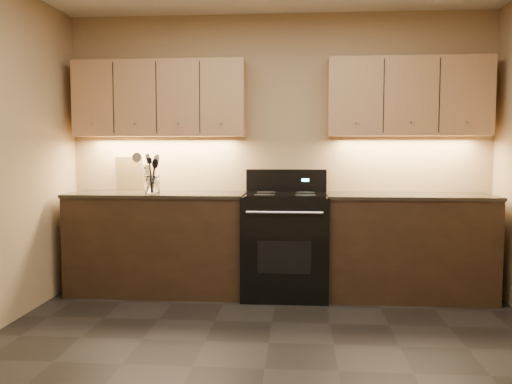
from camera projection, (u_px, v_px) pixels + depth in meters
floor at (265, 369)px, 3.29m from camera, size 4.00×4.00×0.00m
wall_back at (278, 152)px, 5.17m from camera, size 4.00×0.04×2.60m
counter_left at (158, 242)px, 5.03m from camera, size 1.62×0.62×0.93m
counter_right at (408, 246)px, 4.85m from camera, size 1.46×0.62×0.93m
stove at (285, 243)px, 4.91m from camera, size 0.76×0.68×1.14m
upper_cab_left at (160, 99)px, 5.07m from camera, size 1.60×0.30×0.70m
upper_cab_right at (408, 97)px, 4.89m from camera, size 1.44×0.30×0.70m
outlet_plate at (145, 171)px, 5.28m from camera, size 0.08×0.01×0.12m
utensil_crock at (152, 185)px, 4.85m from camera, size 0.14×0.14×0.17m
cutting_board at (130, 173)px, 5.26m from camera, size 0.27×0.10×0.34m
wooden_spoon at (148, 173)px, 4.84m from camera, size 0.14×0.14×0.35m
black_spoon at (151, 176)px, 4.86m from camera, size 0.11×0.09×0.30m
black_turner at (152, 174)px, 4.83m from camera, size 0.13×0.11×0.33m
steel_spatula at (154, 172)px, 4.84m from camera, size 0.18×0.15×0.38m
steel_skimmer at (154, 171)px, 4.83m from camera, size 0.27×0.15×0.38m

